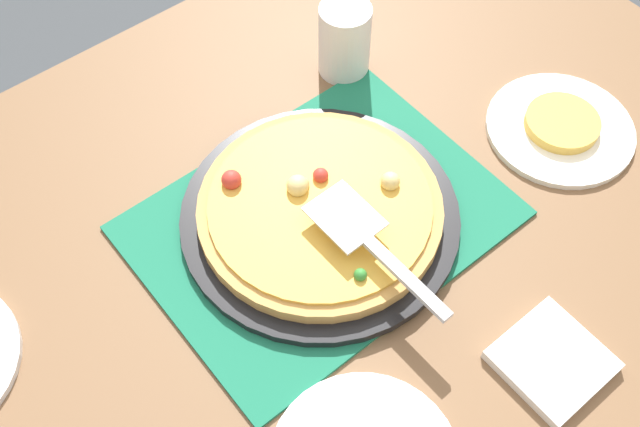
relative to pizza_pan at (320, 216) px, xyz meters
The scene contains 10 objects.
ground_plane 0.76m from the pizza_pan, ahead, with size 8.00×8.00×0.00m, color #3D4247.
dining_table 0.12m from the pizza_pan, ahead, with size 1.40×1.00×0.75m.
placemat 0.01m from the pizza_pan, ahead, with size 0.48×0.36×0.01m, color #196B4C.
pizza_pan is the anchor object (origin of this frame).
pizza 0.02m from the pizza_pan, 82.34° to the left, with size 0.33×0.33×0.05m.
plate_far_right 0.39m from the pizza_pan, 14.71° to the right, with size 0.22×0.22×0.01m, color white.
served_slice_right 0.39m from the pizza_pan, 14.71° to the right, with size 0.11×0.11×0.02m, color #EAB747.
cup_corner 0.30m from the pizza_pan, 43.53° to the left, with size 0.08×0.08×0.12m, color white.
pizza_server 0.11m from the pizza_pan, 89.05° to the right, with size 0.07×0.23×0.01m.
napkin_stack 0.35m from the pizza_pan, 75.60° to the right, with size 0.12×0.12×0.02m, color white.
Camera 1 is at (-0.36, -0.44, 1.61)m, focal length 41.91 mm.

